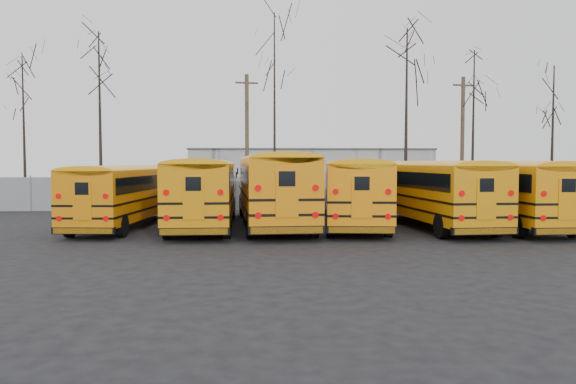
{
  "coord_description": "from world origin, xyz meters",
  "views": [
    {
      "loc": [
        -2.14,
        -21.53,
        2.9
      ],
      "look_at": [
        -1.2,
        2.62,
        1.6
      ],
      "focal_mm": 35.0,
      "sensor_mm": 36.0,
      "label": 1
    }
  ],
  "objects_px": {
    "bus_e": "(435,188)",
    "bus_c": "(274,183)",
    "bus_b": "(204,187)",
    "bus_d": "(354,187)",
    "utility_pole_left": "(247,137)",
    "utility_pole_right": "(462,138)",
    "bus_a": "(123,191)",
    "bus_f": "(504,188)"
  },
  "relations": [
    {
      "from": "bus_e",
      "to": "utility_pole_right",
      "type": "height_order",
      "value": "utility_pole_right"
    },
    {
      "from": "bus_b",
      "to": "bus_d",
      "type": "bearing_deg",
      "value": -0.19
    },
    {
      "from": "bus_e",
      "to": "utility_pole_left",
      "type": "xyz_separation_m",
      "value": [
        -8.77,
        16.45,
        2.96
      ]
    },
    {
      "from": "bus_c",
      "to": "utility_pole_left",
      "type": "xyz_separation_m",
      "value": [
        -1.71,
        15.76,
        2.77
      ]
    },
    {
      "from": "bus_a",
      "to": "bus_c",
      "type": "relative_size",
      "value": 0.84
    },
    {
      "from": "bus_b",
      "to": "bus_d",
      "type": "distance_m",
      "value": 6.66
    },
    {
      "from": "bus_e",
      "to": "bus_c",
      "type": "bearing_deg",
      "value": 169.5
    },
    {
      "from": "utility_pole_right",
      "to": "bus_d",
      "type": "bearing_deg",
      "value": -137.36
    },
    {
      "from": "bus_b",
      "to": "bus_e",
      "type": "height_order",
      "value": "bus_b"
    },
    {
      "from": "bus_a",
      "to": "bus_e",
      "type": "distance_m",
      "value": 13.71
    },
    {
      "from": "bus_a",
      "to": "bus_c",
      "type": "xyz_separation_m",
      "value": [
        6.64,
        0.11,
        0.31
      ]
    },
    {
      "from": "bus_a",
      "to": "bus_b",
      "type": "bearing_deg",
      "value": 0.27
    },
    {
      "from": "bus_b",
      "to": "bus_f",
      "type": "relative_size",
      "value": 1.03
    },
    {
      "from": "bus_a",
      "to": "bus_f",
      "type": "relative_size",
      "value": 0.94
    },
    {
      "from": "utility_pole_left",
      "to": "bus_a",
      "type": "bearing_deg",
      "value": -120.25
    },
    {
      "from": "bus_d",
      "to": "bus_f",
      "type": "distance_m",
      "value": 6.55
    },
    {
      "from": "bus_a",
      "to": "utility_pole_right",
      "type": "bearing_deg",
      "value": 39.76
    },
    {
      "from": "bus_a",
      "to": "bus_b",
      "type": "xyz_separation_m",
      "value": [
        3.58,
        -0.25,
        0.16
      ]
    },
    {
      "from": "bus_f",
      "to": "bus_c",
      "type": "bearing_deg",
      "value": 172.19
    },
    {
      "from": "bus_c",
      "to": "bus_d",
      "type": "relative_size",
      "value": 1.08
    },
    {
      "from": "utility_pole_left",
      "to": "utility_pole_right",
      "type": "xyz_separation_m",
      "value": [
        15.27,
        -1.43,
        -0.16
      ]
    },
    {
      "from": "bus_f",
      "to": "utility_pole_right",
      "type": "bearing_deg",
      "value": 73.83
    },
    {
      "from": "bus_f",
      "to": "utility_pole_left",
      "type": "distance_m",
      "value": 20.56
    },
    {
      "from": "bus_a",
      "to": "bus_e",
      "type": "height_order",
      "value": "bus_e"
    },
    {
      "from": "bus_b",
      "to": "bus_c",
      "type": "height_order",
      "value": "bus_c"
    },
    {
      "from": "bus_a",
      "to": "bus_f",
      "type": "height_order",
      "value": "bus_f"
    },
    {
      "from": "bus_d",
      "to": "bus_e",
      "type": "height_order",
      "value": "bus_d"
    },
    {
      "from": "bus_d",
      "to": "bus_e",
      "type": "bearing_deg",
      "value": -3.36
    },
    {
      "from": "bus_c",
      "to": "bus_d",
      "type": "distance_m",
      "value": 3.6
    },
    {
      "from": "bus_b",
      "to": "utility_pole_right",
      "type": "relative_size",
      "value": 1.25
    },
    {
      "from": "bus_b",
      "to": "utility_pole_left",
      "type": "distance_m",
      "value": 16.44
    },
    {
      "from": "bus_a",
      "to": "bus_b",
      "type": "distance_m",
      "value": 3.59
    },
    {
      "from": "bus_a",
      "to": "utility_pole_left",
      "type": "relative_size",
      "value": 1.1
    },
    {
      "from": "bus_c",
      "to": "bus_d",
      "type": "height_order",
      "value": "bus_c"
    },
    {
      "from": "bus_e",
      "to": "bus_f",
      "type": "bearing_deg",
      "value": -7.13
    },
    {
      "from": "utility_pole_left",
      "to": "utility_pole_right",
      "type": "height_order",
      "value": "utility_pole_left"
    },
    {
      "from": "bus_c",
      "to": "bus_e",
      "type": "height_order",
      "value": "bus_c"
    },
    {
      "from": "bus_c",
      "to": "bus_f",
      "type": "distance_m",
      "value": 10.14
    },
    {
      "from": "bus_a",
      "to": "bus_d",
      "type": "distance_m",
      "value": 10.23
    },
    {
      "from": "bus_c",
      "to": "utility_pole_left",
      "type": "relative_size",
      "value": 1.31
    },
    {
      "from": "bus_b",
      "to": "bus_d",
      "type": "relative_size",
      "value": 0.99
    },
    {
      "from": "bus_c",
      "to": "bus_d",
      "type": "xyz_separation_m",
      "value": [
        3.59,
        -0.13,
        -0.15
      ]
    }
  ]
}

